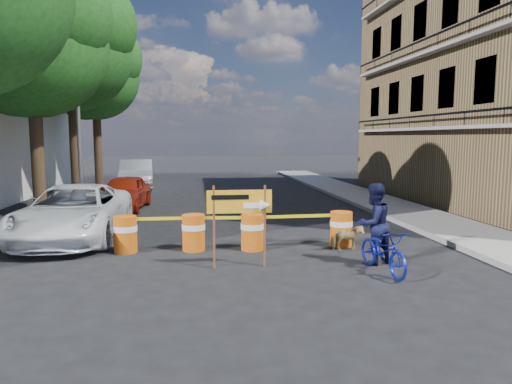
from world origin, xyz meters
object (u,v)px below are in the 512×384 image
object	(u,v)px
barrel_mid_left	(194,232)
detour_sign	(248,208)
pedestrian	(374,224)
bicycle	(384,231)
sedan_silver	(136,174)
dog	(348,238)
sedan_red	(125,192)
barrel_far_left	(125,233)
barrel_mid_right	(252,231)
barrel_far_right	(341,228)
suv_white	(74,212)

from	to	relation	value
barrel_mid_left	detour_sign	distance (m)	2.20
detour_sign	pedestrian	distance (m)	2.82
detour_sign	bicycle	bearing A→B (deg)	-14.53
barrel_mid_left	sedan_silver	xyz separation A→B (m)	(-3.08, 14.13, 0.33)
bicycle	dog	bearing A→B (deg)	85.70
sedan_red	sedan_silver	xyz separation A→B (m)	(-0.41, 7.12, 0.13)
barrel_far_left	bicycle	world-z (taller)	bicycle
pedestrian	sedan_silver	distance (m)	17.37
barrel_mid_left	barrel_far_left	bearing A→B (deg)	179.53
barrel_mid_right	detour_sign	world-z (taller)	detour_sign
barrel_mid_left	barrel_far_right	bearing A→B (deg)	-1.02
barrel_far_left	sedan_red	world-z (taller)	sedan_red
detour_sign	suv_white	distance (m)	5.65
barrel_far_right	sedan_silver	size ratio (longest dim) A/B	0.19
pedestrian	detour_sign	bearing A→B (deg)	-26.53
dog	sedan_red	bearing A→B (deg)	42.42
barrel_mid_left	pedestrian	bearing A→B (deg)	-24.07
pedestrian	sedan_silver	xyz separation A→B (m)	(-7.03, 15.89, -0.11)
pedestrian	barrel_far_right	bearing A→B (deg)	-108.74
barrel_mid_right	barrel_far_right	bearing A→B (deg)	2.00
barrel_mid_right	barrel_far_right	distance (m)	2.32
pedestrian	sedan_silver	bearing A→B (deg)	-90.70
barrel_far_left	dog	size ratio (longest dim) A/B	1.20
barrel_mid_right	sedan_silver	size ratio (longest dim) A/B	0.19
suv_white	barrel_far_left	bearing A→B (deg)	-46.32
detour_sign	dog	world-z (taller)	detour_sign
detour_sign	sedan_silver	distance (m)	16.36
sedan_silver	bicycle	bearing A→B (deg)	-72.75
barrel_far_left	detour_sign	size ratio (longest dim) A/B	0.50
detour_sign	bicycle	xyz separation A→B (m)	(2.74, -0.75, -0.43)
bicycle	dog	xyz separation A→B (m)	(-0.10, 1.91, -0.56)
barrel_mid_right	suv_white	distance (m)	5.11
barrel_mid_right	suv_white	bearing A→B (deg)	157.67
sedan_red	pedestrian	bearing A→B (deg)	-48.32
barrel_far_left	barrel_far_right	bearing A→B (deg)	-0.86
dog	sedan_red	world-z (taller)	sedan_red
pedestrian	suv_white	size ratio (longest dim) A/B	0.34
barrel_mid_left	dog	world-z (taller)	barrel_mid_left
sedan_red	barrel_far_right	bearing A→B (deg)	-43.02
barrel_far_right	pedestrian	world-z (taller)	pedestrian
bicycle	sedan_red	bearing A→B (deg)	117.54
barrel_mid_left	barrel_far_right	xyz separation A→B (m)	(3.77, -0.07, 0.00)
barrel_far_left	barrel_far_right	size ratio (longest dim) A/B	1.00
bicycle	suv_white	world-z (taller)	bicycle
barrel_far_left	sedan_silver	distance (m)	14.19
pedestrian	sedan_silver	size ratio (longest dim) A/B	0.37
suv_white	sedan_silver	bearing A→B (deg)	90.38
barrel_mid_left	suv_white	bearing A→B (deg)	151.30
barrel_mid_left	sedan_silver	world-z (taller)	sedan_silver
sedan_red	barrel_mid_left	bearing A→B (deg)	-64.50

